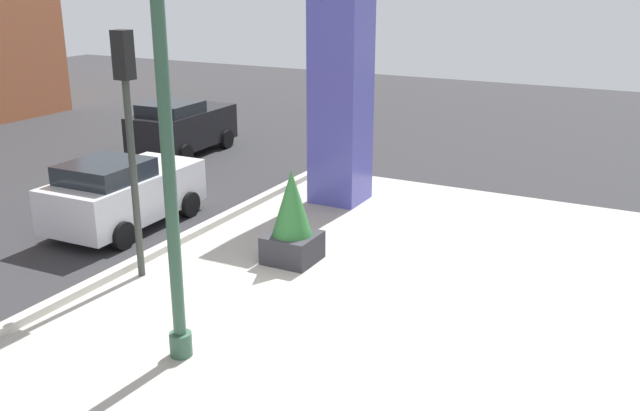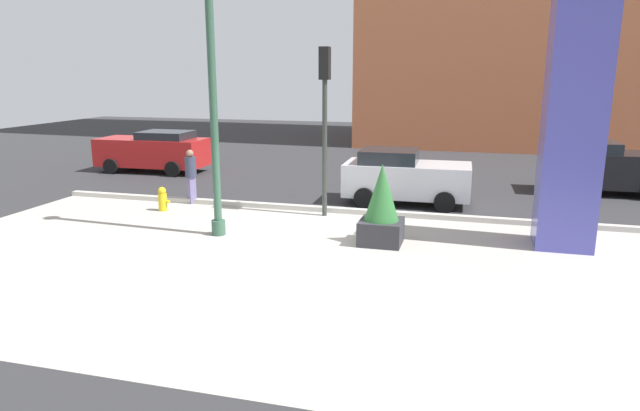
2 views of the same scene
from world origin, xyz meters
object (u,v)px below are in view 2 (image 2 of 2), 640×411
at_px(art_pillar_blue, 573,122).
at_px(car_curb_west, 405,177).
at_px(lamp_post, 213,91).
at_px(pedestrian_on_sidewalk, 191,174).
at_px(car_intersection, 604,167).
at_px(car_curb_east, 154,151).
at_px(fire_hydrant, 163,199).
at_px(potted_plant_near_left, 382,208).
at_px(traffic_light_far_side, 325,105).

relative_size(art_pillar_blue, car_curb_west, 1.51).
xyz_separation_m(lamp_post, pedestrian_on_sidewalk, (-2.40, 3.14, -2.72)).
bearing_deg(car_intersection, car_curb_east, -179.34).
xyz_separation_m(fire_hydrant, car_intersection, (13.53, 6.37, 0.55)).
bearing_deg(lamp_post, potted_plant_near_left, 4.82).
distance_m(fire_hydrant, car_curb_west, 7.64).
height_order(potted_plant_near_left, fire_hydrant, potted_plant_near_left).
relative_size(art_pillar_blue, car_curb_east, 1.32).
height_order(car_curb_west, pedestrian_on_sidewalk, pedestrian_on_sidewalk).
bearing_deg(car_intersection, traffic_light_far_side, -146.71).
height_order(art_pillar_blue, pedestrian_on_sidewalk, art_pillar_blue).
distance_m(lamp_post, car_curb_west, 7.12).
xyz_separation_m(car_curb_west, pedestrian_on_sidewalk, (-6.63, -1.85, 0.11)).
relative_size(car_curb_west, car_intersection, 1.01).
distance_m(traffic_light_far_side, pedestrian_on_sidewalk, 5.11).
height_order(car_curb_west, car_intersection, car_intersection).
distance_m(car_curb_east, pedestrian_on_sidewalk, 6.66).
height_order(art_pillar_blue, traffic_light_far_side, art_pillar_blue).
bearing_deg(pedestrian_on_sidewalk, art_pillar_blue, -9.39).
relative_size(traffic_light_far_side, pedestrian_on_sidewalk, 2.77).
relative_size(fire_hydrant, pedestrian_on_sidewalk, 0.43).
bearing_deg(car_intersection, pedestrian_on_sidewalk, -158.42).
xyz_separation_m(fire_hydrant, pedestrian_on_sidewalk, (0.38, 1.17, 0.61)).
bearing_deg(car_curb_east, car_intersection, 0.66).
relative_size(art_pillar_blue, car_intersection, 1.53).
height_order(fire_hydrant, car_curb_west, car_curb_west).
xyz_separation_m(art_pillar_blue, traffic_light_far_side, (-6.36, 1.37, 0.21)).
bearing_deg(potted_plant_near_left, car_intersection, 50.74).
bearing_deg(traffic_light_far_side, art_pillar_blue, -12.14).
relative_size(potted_plant_near_left, traffic_light_far_side, 0.41).
height_order(lamp_post, traffic_light_far_side, lamp_post).
relative_size(potted_plant_near_left, car_curb_east, 0.44).
relative_size(potted_plant_near_left, fire_hydrant, 2.68).
height_order(traffic_light_far_side, pedestrian_on_sidewalk, traffic_light_far_side).
xyz_separation_m(lamp_post, car_intersection, (10.75, 8.34, -2.78)).
height_order(art_pillar_blue, car_intersection, art_pillar_blue).
bearing_deg(potted_plant_near_left, car_curb_east, 144.76).
distance_m(lamp_post, potted_plant_near_left, 5.08).
bearing_deg(car_intersection, potted_plant_near_left, -129.26).
distance_m(traffic_light_far_side, car_curb_east, 10.73).
relative_size(lamp_post, pedestrian_on_sidewalk, 4.32).
distance_m(lamp_post, pedestrian_on_sidewalk, 4.80).
bearing_deg(car_intersection, fire_hydrant, -154.79).
distance_m(art_pillar_blue, potted_plant_near_left, 4.89).
bearing_deg(fire_hydrant, car_curb_east, 123.03).
height_order(traffic_light_far_side, car_curb_east, traffic_light_far_side).
bearing_deg(pedestrian_on_sidewalk, potted_plant_near_left, -22.76).
relative_size(potted_plant_near_left, pedestrian_on_sidewalk, 1.15).
height_order(car_curb_west, car_curb_east, car_curb_west).
relative_size(fire_hydrant, car_curb_east, 0.16).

